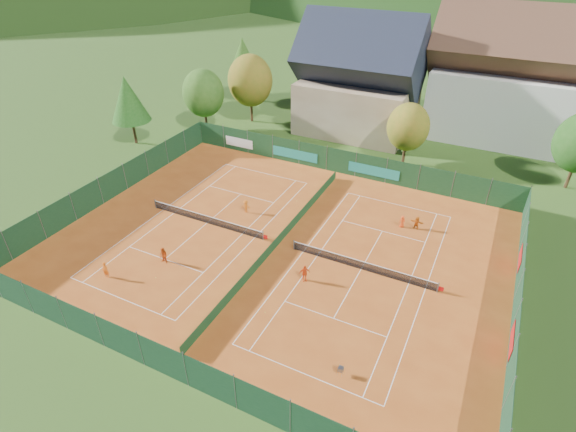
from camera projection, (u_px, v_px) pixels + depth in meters
The scene contains 31 objects.
ground at pixel (278, 245), 41.51m from camera, with size 600.00×600.00×0.00m, color #2B4E18.
clay_pad at pixel (278, 245), 41.50m from camera, with size 40.00×32.00×0.01m, color #AE4E19.
court_markings_left at pixel (207, 223), 44.48m from camera, with size 11.03×23.83×0.00m.
court_markings_right at pixel (361, 269), 38.51m from camera, with size 11.03×23.83×0.00m.
tennis_net_left at pixel (208, 219), 44.16m from camera, with size 13.30×0.10×1.02m.
tennis_net_right at pixel (363, 265), 38.18m from camera, with size 13.30×0.10×1.02m.
court_divider at pixel (278, 240), 41.23m from camera, with size 0.03×28.80×1.00m.
fence_north at pixel (337, 161), 52.89m from camera, with size 40.00×0.10×3.00m.
fence_south at pixel (163, 360), 28.67m from camera, with size 40.00×0.04×3.00m.
fence_west at pixel (113, 184), 48.15m from camera, with size 0.04×32.00×3.00m.
fence_east at pixel (517, 300), 33.27m from camera, with size 0.09×32.00×3.00m.
chalet at pixel (359, 83), 61.55m from camera, with size 16.20×12.00×16.00m.
hotel_block_a at pixel (513, 84), 58.55m from camera, with size 21.60×11.00×17.25m.
tree_west_front at pixel (203, 93), 61.80m from camera, with size 5.72×5.72×8.69m.
tree_west_mid at pixel (250, 81), 64.45m from camera, with size 6.44×6.44×9.78m.
tree_west_back at pixel (243, 59), 72.33m from camera, with size 5.60×5.60×10.00m.
tree_center at pixel (408, 127), 53.22m from camera, with size 5.01×5.01×7.60m.
tree_west_side at pixel (128, 99), 57.67m from camera, with size 5.04×5.04×9.00m.
mountain_backdrop at pixel (541, 76), 227.81m from camera, with size 820.00×530.00×242.00m.
ball_hopper at pixel (341, 369), 29.20m from camera, with size 0.34×0.34×0.80m.
loose_ball_0 at pixel (156, 278), 37.57m from camera, with size 0.07×0.07×0.07m, color #CCD833.
loose_ball_1 at pixel (265, 312), 34.20m from camera, with size 0.07×0.07×0.07m, color #CCD833.
loose_ball_2 at pixel (314, 232), 43.09m from camera, with size 0.07×0.07×0.07m, color #CCD833.
loose_ball_3 at pixel (297, 201), 48.02m from camera, with size 0.07×0.07×0.07m, color #CCD833.
loose_ball_4 at pixel (390, 327), 32.98m from camera, with size 0.07×0.07×0.07m, color #CCD833.
player_left_near at pixel (105, 270), 37.28m from camera, with size 0.56×0.37×1.53m, color orange.
player_left_mid at pixel (164, 256), 38.88m from camera, with size 0.75×0.59×1.55m, color #D84D13.
player_left_far at pixel (246, 206), 45.86m from camera, with size 0.90×0.52×1.39m, color orange.
player_right_near at pixel (305, 273), 36.90m from camera, with size 0.92×0.38×1.58m, color #E24714.
player_right_far_a at pixel (402, 221), 43.61m from camera, with size 0.61×0.40×1.26m, color #F14B15.
player_right_far_b at pixel (417, 223), 43.32m from camera, with size 1.27×0.41×1.37m, color #CF5F12.
Camera 1 is at (15.65, -29.49, 24.82)m, focal length 28.00 mm.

